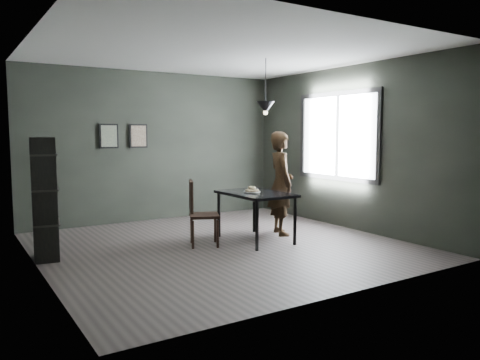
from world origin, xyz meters
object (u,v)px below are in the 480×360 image
woman (281,183)px  wood_chair (198,209)px  cafe_table (256,197)px  pendant_lamp (266,107)px  shelf_unit (45,199)px  white_plate (252,192)px

woman → wood_chair: 1.53m
cafe_table → pendant_lamp: (0.25, 0.10, 1.38)m
cafe_table → wood_chair: wood_chair is taller
shelf_unit → wood_chair: bearing=-2.9°
white_plate → shelf_unit: bearing=167.8°
woman → wood_chair: bearing=107.8°
shelf_unit → white_plate: bearing=-2.9°
white_plate → woman: woman is taller
cafe_table → pendant_lamp: pendant_lamp is taller
woman → pendant_lamp: size_ratio=1.94×
cafe_table → wood_chair: size_ratio=1.24×
white_plate → pendant_lamp: 1.34m
white_plate → woman: (0.68, 0.17, 0.08)m
woman → pendant_lamp: bearing=118.4°
cafe_table → shelf_unit: 2.99m
white_plate → pendant_lamp: size_ratio=0.27×
white_plate → cafe_table: bearing=3.7°
woman → pendant_lamp: 1.26m
wood_chair → pendant_lamp: 1.89m
cafe_table → woman: (0.61, 0.16, 0.17)m
wood_chair → pendant_lamp: (1.14, -0.08, 1.50)m
woman → shelf_unit: (-3.53, 0.45, -0.04)m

